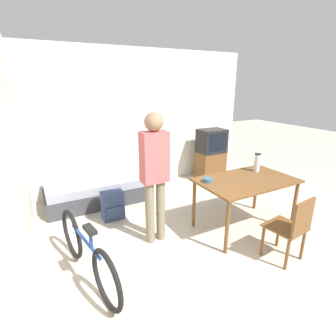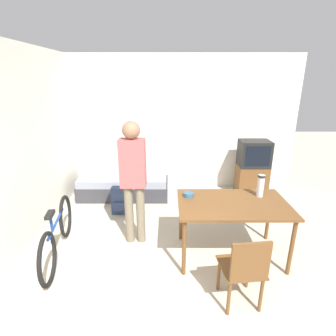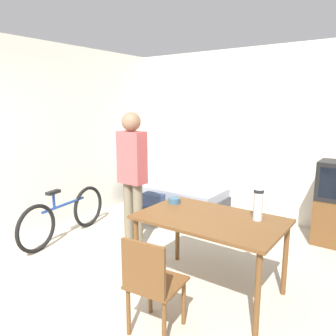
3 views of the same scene
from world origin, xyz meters
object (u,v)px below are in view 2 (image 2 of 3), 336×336
(dining_table, at_px, (234,209))
(person_standing, at_px, (134,175))
(thermos_flask, at_px, (262,185))
(daybed, at_px, (125,185))
(tv, at_px, (254,168))
(wooden_chair, at_px, (245,269))
(backpack, at_px, (123,200))
(bicycle, at_px, (59,234))
(mate_bowl, at_px, (190,195))

(dining_table, relative_size, person_standing, 0.79)
(thermos_flask, bearing_deg, daybed, 140.80)
(daybed, bearing_deg, tv, 0.86)
(tv, bearing_deg, person_standing, -143.02)
(wooden_chair, distance_m, thermos_flask, 1.22)
(person_standing, xyz_separation_m, backpack, (-0.34, 0.84, -0.79))
(tv, height_order, wooden_chair, tv)
(wooden_chair, height_order, backpack, wooden_chair)
(thermos_flask, bearing_deg, bicycle, -175.69)
(tv, distance_m, wooden_chair, 2.93)
(daybed, bearing_deg, thermos_flask, -39.20)
(daybed, bearing_deg, person_standing, -75.33)
(mate_bowl, bearing_deg, daybed, 123.80)
(thermos_flask, bearing_deg, person_standing, 175.66)
(tv, relative_size, mate_bowl, 8.49)
(bicycle, bearing_deg, backpack, 61.48)
(daybed, relative_size, mate_bowl, 13.22)
(person_standing, relative_size, thermos_flask, 5.86)
(tv, distance_m, person_standing, 2.72)
(dining_table, height_order, backpack, dining_table)
(thermos_flask, xyz_separation_m, mate_bowl, (-0.93, -0.02, -0.13))
(dining_table, xyz_separation_m, mate_bowl, (-0.54, 0.18, 0.11))
(tv, height_order, thermos_flask, tv)
(daybed, height_order, backpack, backpack)
(wooden_chair, bearing_deg, dining_table, 85.71)
(backpack, bearing_deg, dining_table, -35.65)
(tv, bearing_deg, thermos_flask, -105.03)
(tv, height_order, dining_table, tv)
(bicycle, relative_size, thermos_flask, 5.36)
(dining_table, distance_m, thermos_flask, 0.50)
(person_standing, bearing_deg, dining_table, -14.12)
(tv, bearing_deg, dining_table, -113.94)
(daybed, height_order, tv, tv)
(wooden_chair, bearing_deg, tv, 71.65)
(wooden_chair, distance_m, backpack, 2.55)
(dining_table, bearing_deg, backpack, 144.35)
(dining_table, bearing_deg, daybed, 131.77)
(wooden_chair, height_order, thermos_flask, thermos_flask)
(bicycle, bearing_deg, daybed, 73.46)
(tv, distance_m, mate_bowl, 2.26)
(daybed, xyz_separation_m, backpack, (0.07, -0.73, 0.02))
(mate_bowl, distance_m, backpack, 1.57)
(mate_bowl, bearing_deg, thermos_flask, 1.03)
(wooden_chair, bearing_deg, mate_bowl, 115.12)
(thermos_flask, xyz_separation_m, backpack, (-2.01, 0.97, -0.70))
(person_standing, bearing_deg, tv, 36.98)
(backpack, bearing_deg, thermos_flask, -25.68)
(daybed, height_order, person_standing, person_standing)
(tv, height_order, bicycle, tv)
(tv, height_order, person_standing, person_standing)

